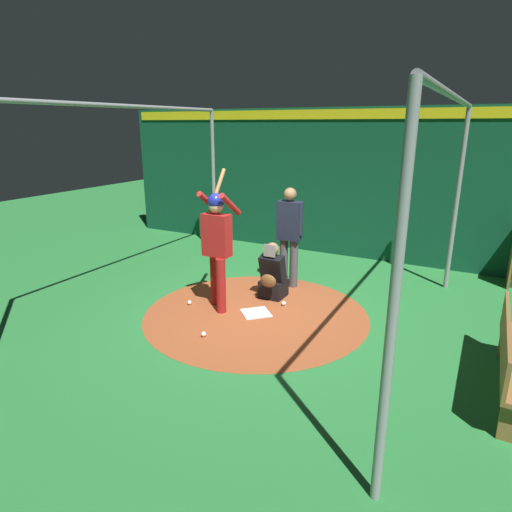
% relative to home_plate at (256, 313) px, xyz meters
% --- Properties ---
extents(ground_plane, '(27.12, 27.12, 0.00)m').
position_rel_home_plate_xyz_m(ground_plane, '(0.00, 0.00, -0.01)').
color(ground_plane, '#287A38').
extents(dirt_circle, '(3.51, 3.51, 0.01)m').
position_rel_home_plate_xyz_m(dirt_circle, '(0.00, 0.00, -0.01)').
color(dirt_circle, '#9E4C28').
rests_on(dirt_circle, ground).
extents(home_plate, '(0.59, 0.59, 0.01)m').
position_rel_home_plate_xyz_m(home_plate, '(0.00, 0.00, 0.00)').
color(home_plate, white).
rests_on(home_plate, dirt_circle).
extents(batter, '(0.68, 0.49, 2.20)m').
position_rel_home_plate_xyz_m(batter, '(0.07, -0.65, 1.14)').
color(batter, maroon).
rests_on(batter, ground).
extents(catcher, '(0.58, 0.40, 0.98)m').
position_rel_home_plate_xyz_m(catcher, '(-0.73, -0.07, 0.38)').
color(catcher, black).
rests_on(catcher, ground).
extents(umpire, '(0.23, 0.49, 1.81)m').
position_rel_home_plate_xyz_m(umpire, '(-1.39, -0.07, 1.01)').
color(umpire, '#4C4C51').
rests_on(umpire, ground).
extents(back_wall, '(0.23, 11.12, 3.21)m').
position_rel_home_plate_xyz_m(back_wall, '(-3.85, 0.00, 1.61)').
color(back_wall, '#0F472D').
rests_on(back_wall, ground).
extents(cage_frame, '(5.42, 5.10, 3.18)m').
position_rel_home_plate_xyz_m(cage_frame, '(0.00, 0.00, 2.18)').
color(cage_frame, gray).
rests_on(cage_frame, ground).
extents(baseball_0, '(0.07, 0.07, 0.07)m').
position_rel_home_plate_xyz_m(baseball_0, '(1.04, -0.28, 0.03)').
color(baseball_0, white).
rests_on(baseball_0, dirt_circle).
extents(baseball_1, '(0.07, 0.07, 0.07)m').
position_rel_home_plate_xyz_m(baseball_1, '(-0.49, 0.25, 0.03)').
color(baseball_1, white).
rests_on(baseball_1, dirt_circle).
extents(baseball_2, '(0.07, 0.07, 0.07)m').
position_rel_home_plate_xyz_m(baseball_2, '(0.21, -1.13, 0.03)').
color(baseball_2, white).
rests_on(baseball_2, dirt_circle).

